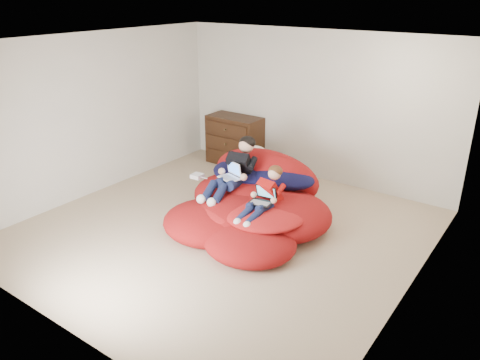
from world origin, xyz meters
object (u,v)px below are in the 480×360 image
object	(u,v)px
older_boy	(235,168)
younger_boy	(266,193)
laptop_black	(263,198)
dresser	(235,140)
laptop_white	(231,174)
beanbag_pile	(251,203)

from	to	relation	value
older_boy	younger_boy	bearing A→B (deg)	-23.92
laptop_black	younger_boy	bearing A→B (deg)	90.00
dresser	laptop_black	size ratio (longest dim) A/B	3.22
laptop_white	laptop_black	distance (m)	0.79
beanbag_pile	laptop_black	bearing A→B (deg)	-37.35
beanbag_pile	laptop_black	size ratio (longest dim) A/B	7.64
laptop_white	younger_boy	bearing A→B (deg)	-17.26
older_boy	beanbag_pile	bearing A→B (deg)	-13.82
dresser	younger_boy	bearing A→B (deg)	-45.28
laptop_white	older_boy	bearing A→B (deg)	90.00
older_boy	younger_boy	world-z (taller)	older_boy
dresser	older_boy	world-z (taller)	older_boy
beanbag_pile	younger_boy	world-z (taller)	younger_boy
beanbag_pile	dresser	bearing A→B (deg)	132.13
dresser	beanbag_pile	world-z (taller)	dresser
beanbag_pile	laptop_white	bearing A→B (deg)	-177.97
dresser	younger_boy	xyz separation A→B (m)	(1.95, -1.97, 0.14)
dresser	laptop_black	distance (m)	2.81
dresser	laptop_white	bearing A→B (deg)	-55.01
beanbag_pile	younger_boy	bearing A→B (deg)	-31.81
beanbag_pile	older_boy	xyz separation A→B (m)	(-0.35, 0.08, 0.44)
dresser	laptop_white	world-z (taller)	dresser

